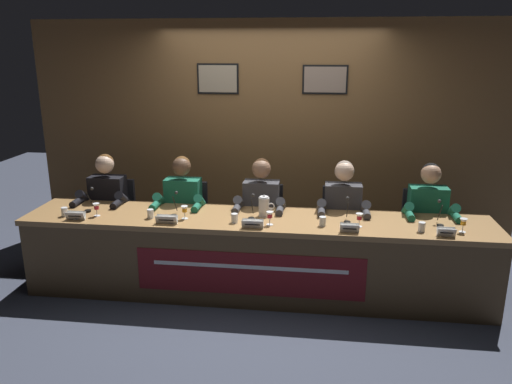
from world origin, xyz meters
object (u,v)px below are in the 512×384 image
at_px(nameplate_right, 350,228).
at_px(water_cup_right, 323,222).
at_px(chair_left, 188,226).
at_px(nameplate_far_right, 446,232).
at_px(juice_glass_right, 359,218).
at_px(water_cup_far_right, 422,227).
at_px(chair_far_left, 115,223).
at_px(chair_far_right, 422,236).
at_px(microphone_right, 347,214).
at_px(water_pitcher_central, 264,206).
at_px(chair_right, 341,233).
at_px(panelist_far_right, 428,217).
at_px(juice_glass_left, 184,210).
at_px(microphone_left, 174,208).
at_px(panelist_left, 181,207).
at_px(panelist_right, 343,213).
at_px(chair_center, 263,229).
at_px(microphone_center, 252,211).
at_px(conference_table, 254,245).
at_px(microphone_far_left, 89,203).
at_px(juice_glass_center, 270,216).
at_px(water_cup_center, 235,219).
at_px(juice_glass_far_left, 96,207).
at_px(water_cup_far_left, 65,212).
at_px(water_cup_left, 150,214).
at_px(nameplate_far_left, 76,216).
at_px(panelist_center, 260,210).
at_px(nameplate_center, 253,224).
at_px(panelist_far_left, 105,204).
at_px(nameplate_left, 167,219).

height_order(nameplate_right, water_cup_right, water_cup_right).
height_order(chair_left, nameplate_far_right, chair_left).
bearing_deg(juice_glass_right, water_cup_far_right, -6.08).
height_order(chair_far_left, chair_far_right, same).
bearing_deg(nameplate_far_right, microphone_right, 161.59).
distance_m(nameplate_far_right, water_pitcher_central, 1.61).
bearing_deg(chair_right, panelist_far_right, -13.75).
height_order(juice_glass_left, microphone_left, microphone_left).
xyz_separation_m(panelist_left, water_cup_right, (1.43, -0.50, 0.08)).
xyz_separation_m(juice_glass_left, panelist_right, (1.47, 0.47, -0.13)).
xyz_separation_m(panelist_left, chair_center, (0.82, 0.20, -0.28)).
relative_size(microphone_left, water_pitcher_central, 1.03).
bearing_deg(water_pitcher_central, microphone_center, -143.05).
height_order(conference_table, microphone_far_left, microphone_far_left).
bearing_deg(juice_glass_left, chair_far_left, 145.70).
xyz_separation_m(water_cup_right, water_pitcher_central, (-0.55, 0.20, 0.06)).
bearing_deg(chair_center, juice_glass_center, -78.62).
relative_size(chair_far_left, water_cup_far_right, 10.64).
bearing_deg(water_cup_center, water_pitcher_central, 41.20).
distance_m(juice_glass_far_left, nameplate_right, 2.35).
height_order(juice_glass_far_left, water_pitcher_central, water_pitcher_central).
relative_size(panelist_left, chair_center, 1.36).
distance_m(water_cup_center, panelist_far_right, 1.88).
distance_m(water_cup_far_left, juice_glass_right, 2.73).
relative_size(water_cup_far_left, microphone_left, 0.39).
bearing_deg(water_cup_far_left, water_cup_right, 0.91).
relative_size(microphone_far_left, water_cup_right, 2.54).
xyz_separation_m(juice_glass_left, water_cup_left, (-0.32, -0.02, -0.05)).
bearing_deg(juice_glass_left, microphone_center, 8.43).
relative_size(chair_right, microphone_right, 4.18).
xyz_separation_m(nameplate_far_left, juice_glass_far_left, (0.15, 0.13, 0.05)).
xyz_separation_m(chair_far_left, nameplate_far_left, (-0.01, -0.82, 0.36)).
bearing_deg(water_pitcher_central, water_cup_left, -169.57).
relative_size(panelist_center, microphone_center, 5.70).
bearing_deg(nameplate_right, panelist_far_right, 39.13).
bearing_deg(nameplate_center, microphone_left, 162.01).
distance_m(panelist_far_left, panelist_center, 1.63).
xyz_separation_m(chair_left, panelist_right, (1.63, -0.20, 0.28)).
xyz_separation_m(chair_far_left, nameplate_left, (0.85, -0.82, 0.36)).
relative_size(nameplate_center, chair_far_right, 0.21).
xyz_separation_m(juice_glass_far_left, water_cup_center, (1.32, -0.02, -0.05)).
bearing_deg(water_pitcher_central, nameplate_left, -159.24).
height_order(nameplate_far_left, chair_left, chair_left).
bearing_deg(juice_glass_right, chair_far_left, 165.13).
xyz_separation_m(nameplate_right, water_pitcher_central, (-0.78, 0.34, 0.05)).
height_order(juice_glass_center, nameplate_far_right, juice_glass_center).
height_order(microphone_far_left, chair_right, microphone_far_left).
xyz_separation_m(microphone_far_left, juice_glass_left, (0.98, -0.12, 0.01)).
height_order(microphone_far_left, nameplate_right, microphone_far_left).
bearing_deg(conference_table, chair_right, 39.40).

